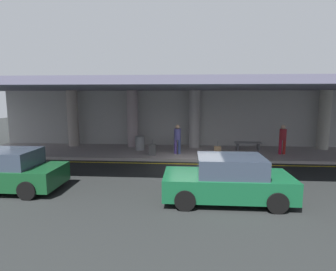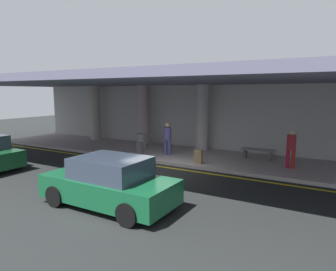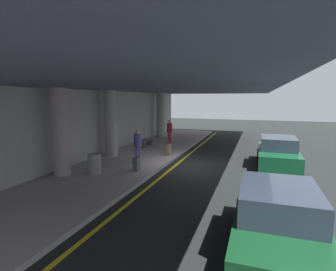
{
  "view_description": "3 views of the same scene",
  "coord_description": "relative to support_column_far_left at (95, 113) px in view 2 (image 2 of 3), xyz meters",
  "views": [
    {
      "loc": [
        -0.42,
        -12.93,
        3.4
      ],
      "look_at": [
        -1.47,
        1.44,
        1.34
      ],
      "focal_mm": 29.1,
      "sensor_mm": 36.0,
      "label": 1
    },
    {
      "loc": [
        6.76,
        -10.86,
        3.4
      ],
      "look_at": [
        -0.45,
        1.51,
        1.32
      ],
      "focal_mm": 32.18,
      "sensor_mm": 36.0,
      "label": 2
    },
    {
      "loc": [
        -12.99,
        -3.27,
        3.4
      ],
      "look_at": [
        0.81,
        1.41,
        1.33
      ],
      "focal_mm": 28.54,
      "sensor_mm": 36.0,
      "label": 3
    }
  ],
  "objects": [
    {
      "name": "traveler_with_luggage",
      "position": [
        12.95,
        -1.81,
        -0.86
      ],
      "size": [
        0.38,
        0.38,
        1.68
      ],
      "rotation": [
        0.0,
        0.0,
        1.49
      ],
      "color": "#A41730",
      "rests_on": "sidewalk"
    },
    {
      "name": "suitcase_upright_secondary",
      "position": [
        5.64,
        -2.68,
        -1.51
      ],
      "size": [
        0.36,
        0.22,
        0.9
      ],
      "rotation": [
        0.0,
        0.0,
        0.05
      ],
      "color": "#535355",
      "rests_on": "sidewalk"
    },
    {
      "name": "support_column_far_left",
      "position": [
        0.0,
        0.0,
        0.0
      ],
      "size": [
        0.7,
        0.7,
        3.65
      ],
      "primitive_type": "cylinder",
      "color": "#B3A79E",
      "rests_on": "sidewalk"
    },
    {
      "name": "ceiling_overhang",
      "position": [
        8.0,
        -1.91,
        1.97
      ],
      "size": [
        28.0,
        13.2,
        0.3
      ],
      "primitive_type": "cube",
      "color": "slate",
      "rests_on": "support_column_far_left"
    },
    {
      "name": "trash_bin_steel",
      "position": [
        4.67,
        -1.14,
        -1.4
      ],
      "size": [
        0.56,
        0.56,
        0.85
      ],
      "primitive_type": "cylinder",
      "color": "gray",
      "rests_on": "sidewalk"
    },
    {
      "name": "lane_stripe_yellow",
      "position": [
        8.0,
        -3.91,
        -1.97
      ],
      "size": [
        26.0,
        0.14,
        0.01
      ],
      "primitive_type": "cube",
      "color": "yellow",
      "rests_on": "ground"
    },
    {
      "name": "sidewalk",
      "position": [
        8.0,
        -1.41,
        -1.9
      ],
      "size": [
        26.0,
        4.2,
        0.15
      ],
      "primitive_type": "cube",
      "color": "#B0A6A5",
      "rests_on": "ground"
    },
    {
      "name": "terminal_back_wall",
      "position": [
        8.0,
        0.84,
        -0.07
      ],
      "size": [
        26.0,
        0.3,
        3.8
      ],
      "primitive_type": "cube",
      "color": "#B2B1AF",
      "rests_on": "ground"
    },
    {
      "name": "support_column_center",
      "position": [
        8.0,
        0.0,
        0.0
      ],
      "size": [
        0.7,
        0.7,
        3.65
      ],
      "primitive_type": "cylinder",
      "color": "#AEA9A9",
      "rests_on": "sidewalk"
    },
    {
      "name": "car_dark_green_no2",
      "position": [
        8.9,
        -8.76,
        -1.26
      ],
      "size": [
        4.1,
        1.92,
        1.5
      ],
      "rotation": [
        0.0,
        0.0,
        0.08
      ],
      "color": "#124F2D",
      "rests_on": "ground"
    },
    {
      "name": "person_waiting_for_ride",
      "position": [
        7.0,
        -2.11,
        -0.86
      ],
      "size": [
        0.38,
        0.38,
        1.68
      ],
      "rotation": [
        0.0,
        0.0,
        1.58
      ],
      "color": "#574396",
      "rests_on": "sidewalk"
    },
    {
      "name": "bench_metal",
      "position": [
        11.29,
        -0.67,
        -1.47
      ],
      "size": [
        1.6,
        0.5,
        0.48
      ],
      "color": "slate",
      "rests_on": "sidewalk"
    },
    {
      "name": "support_column_left_mid",
      "position": [
        4.0,
        0.0,
        0.0
      ],
      "size": [
        0.7,
        0.7,
        3.65
      ],
      "primitive_type": "cylinder",
      "color": "#B3A0A5",
      "rests_on": "sidewalk"
    },
    {
      "name": "ground_plane",
      "position": [
        8.0,
        -4.51,
        -1.97
      ],
      "size": [
        60.0,
        60.0,
        0.0
      ],
      "primitive_type": "plane",
      "color": "black"
    },
    {
      "name": "suitcase_upright_primary",
      "position": [
        9.18,
        -3.01,
        -1.51
      ],
      "size": [
        0.36,
        0.22,
        0.9
      ],
      "rotation": [
        0.0,
        0.0,
        0.37
      ],
      "color": "#917150",
      "rests_on": "sidewalk"
    }
  ]
}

